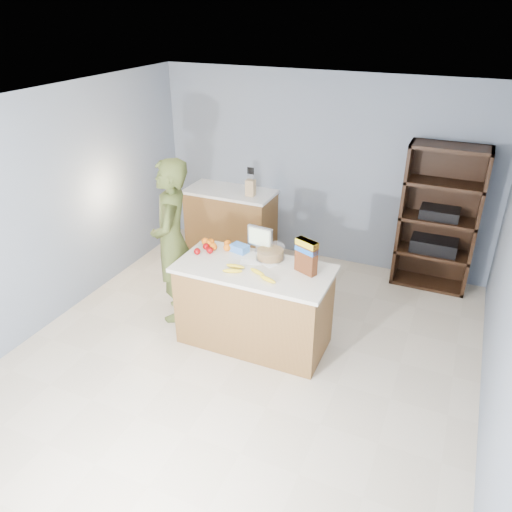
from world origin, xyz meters
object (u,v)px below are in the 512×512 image
at_px(shelving_unit, 438,220).
at_px(cereal_box, 306,254).
at_px(counter_peninsula, 254,308).
at_px(tv, 260,238).
at_px(person, 172,242).

height_order(shelving_unit, cereal_box, shelving_unit).
height_order(counter_peninsula, cereal_box, cereal_box).
height_order(counter_peninsula, tv, tv).
height_order(shelving_unit, person, person).
height_order(counter_peninsula, shelving_unit, shelving_unit).
height_order(shelving_unit, tv, shelving_unit).
xyz_separation_m(shelving_unit, tv, (-1.63, -1.71, 0.19)).
bearing_deg(person, shelving_unit, 102.36).
height_order(person, tv, person).
distance_m(person, cereal_box, 1.54).
relative_size(person, cereal_box, 5.35).
distance_m(tv, cereal_box, 0.63).
bearing_deg(shelving_unit, cereal_box, -118.34).
bearing_deg(counter_peninsula, person, 172.65).
bearing_deg(counter_peninsula, cereal_box, 11.67).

